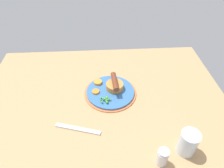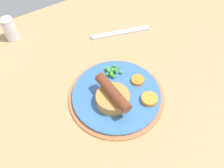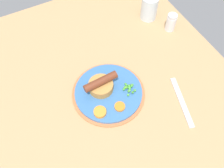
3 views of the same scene
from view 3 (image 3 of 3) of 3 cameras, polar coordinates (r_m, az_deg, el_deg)
The scene contains 9 objects.
dining_table at distance 81.20cm, azimuth 2.23°, elevation -3.70°, with size 110.00×80.00×3.00cm, color tan.
dinner_plate at distance 80.13cm, azimuth -0.81°, elevation -2.01°, with size 23.53×23.53×1.40cm.
sausage_pudding at distance 78.20cm, azimuth -2.56°, elevation -0.20°, with size 7.86×11.17×5.30cm.
pea_pile at distance 79.15cm, azimuth 3.92°, elevation -0.89°, with size 4.88×4.12×1.84cm.
carrot_slice_0 at distance 76.33cm, azimuth 1.79°, elevation -5.18°, with size 3.27×3.27×0.82cm, color orange.
carrot_slice_2 at distance 75.33cm, azimuth -2.76°, elevation -6.42°, with size 3.86×3.86×1.20cm, color orange.
fork at distance 81.83cm, azimuth 15.66°, elevation -3.92°, with size 18.00×1.60×0.60cm, color silver.
drinking_glass at distance 101.22cm, azimuth 8.52°, elevation 16.87°, with size 6.37×6.37×9.43cm, color silver.
salt_shaker at distance 98.65cm, azimuth 13.34°, elevation 13.57°, with size 3.71×3.71×6.97cm.
Camera 3 is at (-33.38, 21.02, 72.48)cm, focal length 40.00 mm.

